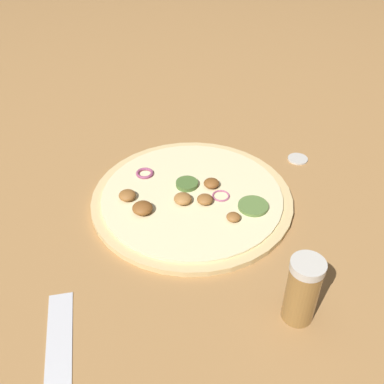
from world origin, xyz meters
The scene contains 4 objects.
ground_plane centered at (0.00, 0.00, 0.00)m, with size 3.00×3.00×0.00m, color #9E703F.
pizza centered at (0.00, 0.00, 0.01)m, with size 0.37×0.37×0.03m.
spice_jar centered at (0.29, 0.06, 0.06)m, with size 0.05×0.05×0.11m.
loose_cap centered at (-0.05, 0.25, 0.00)m, with size 0.04×0.04×0.01m.
Camera 1 is at (0.61, -0.21, 0.53)m, focal length 42.00 mm.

